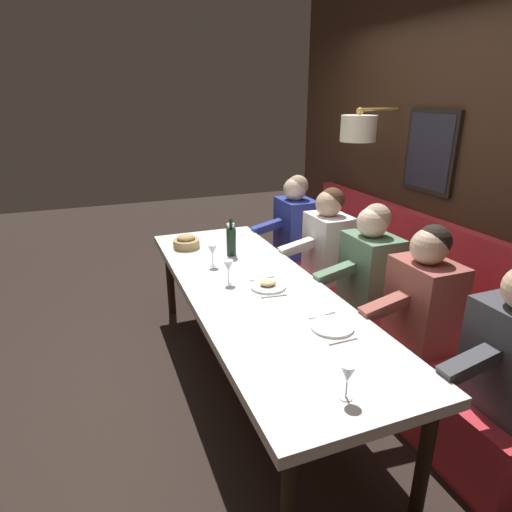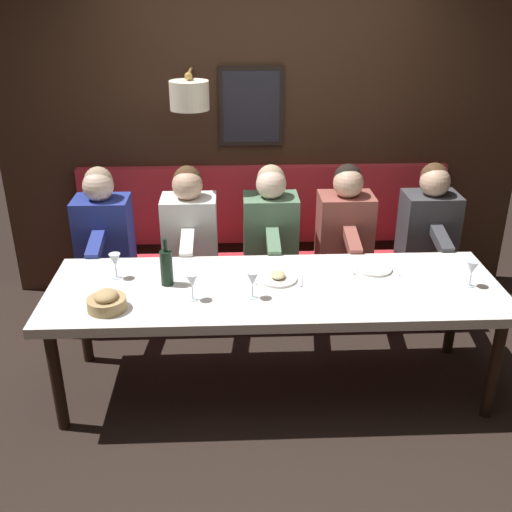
% 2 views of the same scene
% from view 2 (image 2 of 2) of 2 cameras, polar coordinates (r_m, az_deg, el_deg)
% --- Properties ---
extents(ground_plane, '(12.00, 12.00, 0.00)m').
position_cam_2_polar(ground_plane, '(4.03, 1.70, -12.23)').
color(ground_plane, black).
extents(dining_table, '(0.90, 2.76, 0.74)m').
position_cam_2_polar(dining_table, '(3.67, 1.83, -3.71)').
color(dining_table, silver).
rests_on(dining_table, ground_plane).
extents(banquette_bench, '(0.52, 2.96, 0.45)m').
position_cam_2_polar(banquette_bench, '(4.66, 0.97, -3.43)').
color(banquette_bench, red).
rests_on(banquette_bench, ground_plane).
extents(back_wall_panel, '(0.59, 4.16, 2.90)m').
position_cam_2_polar(back_wall_panel, '(4.80, 0.58, 11.94)').
color(back_wall_panel, '#382316').
rests_on(back_wall_panel, ground_plane).
extents(diner_nearest, '(0.60, 0.40, 0.79)m').
position_cam_2_polar(diner_nearest, '(4.64, 16.25, 3.40)').
color(diner_nearest, '#3D3D42').
rests_on(diner_nearest, banquette_bench).
extents(diner_near, '(0.60, 0.40, 0.79)m').
position_cam_2_polar(diner_near, '(4.48, 8.54, 3.38)').
color(diner_near, '#934C42').
rests_on(diner_near, banquette_bench).
extents(diner_middle, '(0.60, 0.40, 0.79)m').
position_cam_2_polar(diner_middle, '(4.41, 1.41, 3.30)').
color(diner_middle, '#567A5B').
rests_on(diner_middle, banquette_bench).
extents(diner_far, '(0.60, 0.40, 0.79)m').
position_cam_2_polar(diner_far, '(4.41, -6.39, 3.16)').
color(diner_far, white).
rests_on(diner_far, banquette_bench).
extents(diner_farthest, '(0.60, 0.40, 0.79)m').
position_cam_2_polar(diner_farthest, '(4.50, -14.42, 2.96)').
color(diner_farthest, '#283893').
rests_on(diner_farthest, banquette_bench).
extents(place_setting_0, '(0.24, 0.32, 0.01)m').
position_cam_2_polar(place_setting_0, '(3.91, 11.15, -1.18)').
color(place_setting_0, silver).
rests_on(place_setting_0, dining_table).
extents(place_setting_1, '(0.24, 0.32, 0.05)m').
position_cam_2_polar(place_setting_1, '(3.71, 2.11, -2.08)').
color(place_setting_1, silver).
rests_on(place_setting_1, dining_table).
extents(wine_glass_0, '(0.07, 0.07, 0.16)m').
position_cam_2_polar(wine_glass_0, '(3.79, -13.32, -0.45)').
color(wine_glass_0, silver).
rests_on(wine_glass_0, dining_table).
extents(wine_glass_1, '(0.07, 0.07, 0.16)m').
position_cam_2_polar(wine_glass_1, '(3.45, -0.33, -2.27)').
color(wine_glass_1, silver).
rests_on(wine_glass_1, dining_table).
extents(wine_glass_2, '(0.07, 0.07, 0.16)m').
position_cam_2_polar(wine_glass_2, '(3.45, -6.13, -2.45)').
color(wine_glass_2, silver).
rests_on(wine_glass_2, dining_table).
extents(wine_glass_3, '(0.07, 0.07, 0.16)m').
position_cam_2_polar(wine_glass_3, '(3.81, 19.93, -1.14)').
color(wine_glass_3, silver).
rests_on(wine_glass_3, dining_table).
extents(wine_bottle, '(0.08, 0.08, 0.30)m').
position_cam_2_polar(wine_bottle, '(3.65, -8.55, -1.06)').
color(wine_bottle, black).
rests_on(wine_bottle, dining_table).
extents(bread_bowl, '(0.22, 0.22, 0.12)m').
position_cam_2_polar(bread_bowl, '(3.47, -14.08, -4.25)').
color(bread_bowl, tan).
rests_on(bread_bowl, dining_table).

